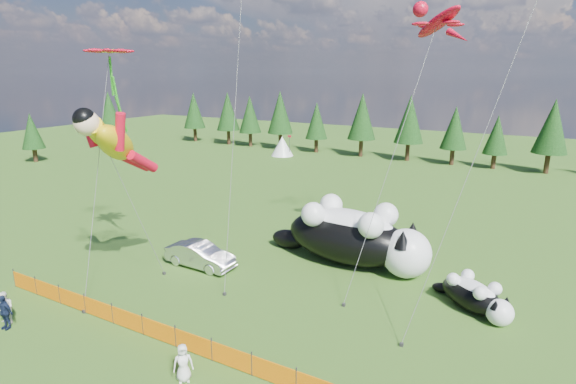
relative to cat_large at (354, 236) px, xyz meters
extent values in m
plane|color=#123509|center=(-4.63, -9.25, -1.88)|extent=(160.00, 160.00, 0.00)
cylinder|color=#262626|center=(-15.63, -12.25, -1.33)|extent=(0.06, 0.06, 1.10)
cylinder|color=#262626|center=(-13.63, -12.25, -1.33)|extent=(0.06, 0.06, 1.10)
cylinder|color=#262626|center=(-11.63, -12.25, -1.33)|extent=(0.06, 0.06, 1.10)
cylinder|color=#262626|center=(-9.63, -12.25, -1.33)|extent=(0.06, 0.06, 1.10)
cylinder|color=#262626|center=(-7.63, -12.25, -1.33)|extent=(0.06, 0.06, 1.10)
cylinder|color=#262626|center=(-5.63, -12.25, -1.33)|extent=(0.06, 0.06, 1.10)
cylinder|color=#262626|center=(-3.63, -12.25, -1.33)|extent=(0.06, 0.06, 1.10)
cylinder|color=#262626|center=(-1.63, -12.25, -1.33)|extent=(0.06, 0.06, 1.10)
cylinder|color=#262626|center=(0.37, -12.25, -1.33)|extent=(0.06, 0.06, 1.10)
cylinder|color=#262626|center=(2.37, -12.25, -1.33)|extent=(0.06, 0.06, 1.10)
cube|color=orange|center=(-14.63, -12.25, -1.38)|extent=(2.00, 0.04, 0.90)
cube|color=orange|center=(-12.63, -12.25, -1.38)|extent=(2.00, 0.04, 0.90)
cube|color=orange|center=(-10.63, -12.25, -1.38)|extent=(2.00, 0.04, 0.90)
cube|color=orange|center=(-8.63, -12.25, -1.38)|extent=(2.00, 0.04, 0.90)
cube|color=orange|center=(-6.63, -12.25, -1.38)|extent=(2.00, 0.04, 0.90)
cube|color=orange|center=(-4.63, -12.25, -1.38)|extent=(2.00, 0.04, 0.90)
cube|color=orange|center=(-2.63, -12.25, -1.38)|extent=(2.00, 0.04, 0.90)
cube|color=orange|center=(-0.63, -12.25, -1.38)|extent=(2.00, 0.04, 0.90)
cube|color=orange|center=(1.37, -12.25, -1.38)|extent=(2.00, 0.04, 0.90)
ellipsoid|color=black|center=(-0.47, 0.03, -0.24)|extent=(8.47, 4.42, 3.29)
ellipsoid|color=white|center=(-0.47, 0.03, 0.58)|extent=(6.39, 3.18, 2.01)
sphere|color=white|center=(3.35, -0.24, -0.42)|extent=(2.92, 2.92, 2.92)
sphere|color=#CA4E70|center=(4.59, -0.33, -0.42)|extent=(0.41, 0.41, 0.41)
ellipsoid|color=black|center=(-4.84, 0.35, -1.24)|extent=(2.64, 1.46, 1.28)
cone|color=black|center=(3.29, -1.12, 0.75)|extent=(1.02, 1.02, 1.02)
cone|color=black|center=(3.41, 0.63, 0.75)|extent=(1.02, 1.02, 1.02)
sphere|color=white|center=(1.62, 1.07, 1.31)|extent=(1.53, 1.53, 1.53)
sphere|color=white|center=(1.44, -1.30, 1.31)|extent=(1.53, 1.53, 1.53)
sphere|color=white|center=(-2.21, 1.35, 1.31)|extent=(1.53, 1.53, 1.53)
sphere|color=white|center=(-2.38, -1.02, 1.31)|extent=(1.53, 1.53, 1.53)
ellipsoid|color=black|center=(7.30, -2.41, -1.16)|extent=(3.95, 3.44, 1.45)
ellipsoid|color=white|center=(7.30, -2.41, -0.80)|extent=(2.94, 2.54, 0.89)
sphere|color=white|center=(8.69, -3.36, -1.24)|extent=(1.29, 1.29, 1.29)
sphere|color=#CA4E70|center=(9.15, -3.67, -1.24)|extent=(0.18, 0.18, 0.18)
ellipsoid|color=black|center=(5.70, -1.32, -1.60)|extent=(1.25, 1.10, 0.56)
cone|color=black|center=(8.48, -3.68, -0.72)|extent=(0.45, 0.45, 0.45)
cone|color=black|center=(8.91, -3.04, -0.72)|extent=(0.45, 0.45, 0.45)
sphere|color=white|center=(8.32, -2.47, -0.47)|extent=(0.68, 0.68, 0.68)
sphere|color=white|center=(7.73, -3.34, -0.47)|extent=(0.68, 0.68, 0.68)
sphere|color=white|center=(6.93, -1.52, -0.47)|extent=(0.68, 0.68, 0.68)
sphere|color=white|center=(6.34, -2.39, -0.47)|extent=(0.68, 0.68, 0.68)
imported|color=silver|center=(-8.21, -5.03, -1.12)|extent=(4.63, 1.68, 1.52)
imported|color=silver|center=(-12.10, -14.74, -1.05)|extent=(0.81, 0.48, 1.66)
imported|color=#131C35|center=(-11.75, -14.98, -1.03)|extent=(1.07, 0.67, 1.71)
imported|color=silver|center=(-1.82, -13.79, -1.09)|extent=(0.91, 0.91, 1.59)
cylinder|color=#595959|center=(-9.68, -8.06, 2.28)|extent=(0.03, 0.03, 8.32)
cube|color=#262626|center=(-9.38, -7.01, -1.80)|extent=(0.15, 0.15, 0.16)
cylinder|color=#595959|center=(2.52, -1.43, 5.42)|extent=(0.03, 0.03, 16.42)
cube|color=#262626|center=(1.50, -5.32, -1.80)|extent=(0.15, 0.15, 0.16)
cylinder|color=#595959|center=(-10.75, -9.87, 4.63)|extent=(0.03, 0.03, 13.75)
cube|color=#262626|center=(-9.75, -12.28, -1.80)|extent=(0.15, 0.15, 0.16)
cube|color=#24941A|center=(-11.74, -7.46, 8.63)|extent=(0.19, 0.19, 4.17)
cylinder|color=#595959|center=(-5.66, -4.44, 7.73)|extent=(0.03, 0.03, 19.92)
cube|color=#262626|center=(-4.64, -7.35, -1.80)|extent=(0.15, 0.15, 0.16)
cylinder|color=#595959|center=(7.22, -3.17, 7.65)|extent=(0.03, 0.03, 21.00)
cube|color=#262626|center=(5.08, -7.37, -1.80)|extent=(0.15, 0.15, 0.16)
camera|label=1|loc=(9.09, -25.10, 9.90)|focal=28.00mm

